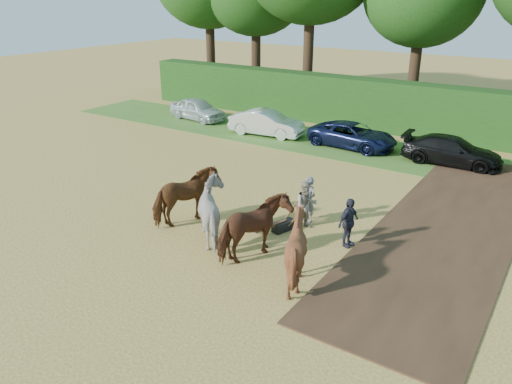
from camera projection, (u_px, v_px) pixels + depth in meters
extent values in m
plane|color=gold|center=(329.00, 305.00, 13.57)|extent=(120.00, 120.00, 0.00)
cube|color=#472D1C|center=(451.00, 224.00, 18.20)|extent=(4.50, 17.00, 0.05)
cube|color=#38601E|center=(455.00, 165.00, 24.38)|extent=(50.00, 5.00, 0.03)
cube|color=#14380F|center=(479.00, 118.00, 27.30)|extent=(46.00, 1.60, 3.00)
imported|color=#BAAF92|center=(306.00, 205.00, 17.64)|extent=(1.08, 1.10, 1.79)
imported|color=#22232D|center=(348.00, 223.00, 16.43)|extent=(0.63, 1.06, 1.70)
imported|color=brown|center=(186.00, 197.00, 17.98)|extent=(1.80, 2.68, 2.07)
imported|color=beige|center=(218.00, 212.00, 16.78)|extent=(2.49, 2.30, 2.07)
imported|color=#582A1B|center=(254.00, 229.00, 15.59)|extent=(1.80, 2.68, 2.07)
imported|color=#5E2E17|center=(296.00, 248.00, 14.39)|extent=(2.17, 2.30, 2.08)
cube|color=black|center=(284.00, 226.00, 17.76)|extent=(0.60, 0.95, 0.35)
cube|color=brown|center=(271.00, 226.00, 17.35)|extent=(0.51, 1.35, 0.10)
cylinder|color=brown|center=(291.00, 210.00, 18.09)|extent=(0.22, 1.00, 0.73)
cylinder|color=brown|center=(299.00, 214.00, 17.78)|extent=(0.49, 0.93, 0.73)
imported|color=gray|center=(308.00, 200.00, 18.19)|extent=(0.73, 0.59, 1.73)
imported|color=silver|center=(197.00, 109.00, 32.83)|extent=(4.36, 2.24, 1.42)
imported|color=silver|center=(267.00, 123.00, 29.27)|extent=(4.59, 2.05, 1.46)
imported|color=#141B3F|center=(353.00, 135.00, 27.03)|extent=(4.96, 2.57, 1.33)
imported|color=black|center=(452.00, 151.00, 24.37)|extent=(4.81, 2.14, 1.37)
cylinder|color=#382616|center=(211.00, 58.00, 39.85)|extent=(0.70, 0.70, 5.85)
cylinder|color=#382616|center=(256.00, 64.00, 38.27)|extent=(0.70, 0.70, 5.40)
cylinder|color=#382616|center=(308.00, 63.00, 34.72)|extent=(0.70, 0.70, 6.53)
cylinder|color=#382616|center=(413.00, 79.00, 32.54)|extent=(0.70, 0.70, 5.17)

